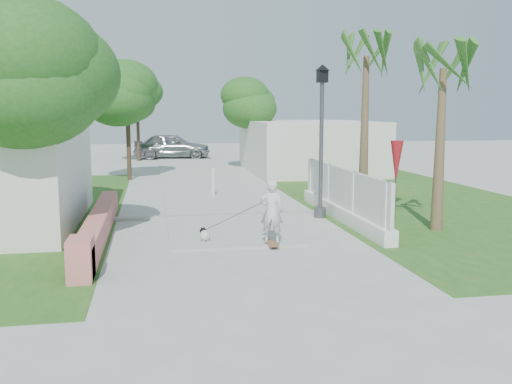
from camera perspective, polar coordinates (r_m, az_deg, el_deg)
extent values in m
plane|color=#B7B7B2|center=(11.11, 0.15, -8.22)|extent=(90.00, 90.00, 0.00)
cube|color=#B7B7B2|center=(30.71, -6.63, 2.28)|extent=(3.20, 36.00, 0.06)
cube|color=#999993|center=(16.88, -3.55, -2.39)|extent=(6.50, 0.25, 0.10)
cube|color=#275C1D|center=(20.77, 15.32, -0.81)|extent=(8.00, 20.00, 0.01)
cube|color=#D8736F|center=(14.82, -15.41, -3.17)|extent=(0.45, 8.00, 0.60)
cube|color=#D8736F|center=(11.11, -17.14, -6.45)|extent=(0.45, 0.80, 0.80)
cube|color=white|center=(16.64, 8.58, -2.10)|extent=(0.35, 7.00, 0.40)
cube|color=white|center=(16.52, 8.63, 0.46)|extent=(0.10, 7.00, 1.10)
cube|color=white|center=(13.60, 12.97, -2.15)|extent=(0.14, 0.14, 1.50)
cube|color=white|center=(15.62, 9.80, -0.75)|extent=(0.14, 0.14, 1.50)
cube|color=white|center=(17.68, 7.36, 0.33)|extent=(0.14, 0.14, 1.50)
cube|color=white|center=(19.58, 5.59, 1.11)|extent=(0.14, 0.14, 1.50)
cube|color=silver|center=(29.63, 5.28, 4.56)|extent=(6.00, 8.00, 2.60)
cylinder|color=#59595E|center=(16.97, 6.43, -2.03)|extent=(0.36, 0.36, 0.30)
cylinder|color=#59595E|center=(16.74, 6.53, 4.21)|extent=(0.12, 0.12, 4.00)
cube|color=black|center=(16.73, 6.65, 11.41)|extent=(0.28, 0.28, 0.35)
cone|color=black|center=(16.75, 6.66, 12.26)|extent=(0.44, 0.44, 0.18)
cylinder|color=white|center=(20.77, -4.31, 0.84)|extent=(0.12, 0.12, 1.00)
sphere|color=white|center=(20.71, -4.33, 2.26)|extent=(0.14, 0.14, 0.14)
cylinder|color=#59595E|center=(16.57, 13.78, 0.51)|extent=(0.04, 0.04, 2.00)
cone|color=red|center=(16.49, 13.86, 2.92)|extent=(0.36, 0.36, 1.20)
cylinder|color=#4C3826|center=(13.78, -21.01, 2.58)|extent=(0.20, 0.20, 3.85)
ellipsoid|color=#1F5919|center=(13.74, -21.36, 9.44)|extent=(3.60, 3.60, 2.70)
ellipsoid|color=#1F5919|center=(13.52, -20.75, 10.99)|extent=(3.06, 3.06, 2.30)
ellipsoid|color=#1F5919|center=(14.01, -22.17, 12.24)|extent=(2.70, 2.70, 2.02)
cylinder|color=#4C3826|center=(19.37, -20.92, 3.51)|extent=(0.20, 0.20, 3.50)
ellipsoid|color=#1F5919|center=(19.32, -21.14, 7.95)|extent=(3.20, 3.20, 2.40)
ellipsoid|color=#1F5919|center=(19.09, -20.71, 9.03)|extent=(2.72, 2.72, 2.05)
ellipsoid|color=#1F5919|center=(19.57, -21.72, 9.97)|extent=(2.40, 2.40, 1.79)
cylinder|color=#4C3826|center=(26.54, -12.64, 5.34)|extent=(0.20, 0.20, 3.85)
ellipsoid|color=#1F5919|center=(26.51, -12.75, 8.90)|extent=(3.40, 3.40, 2.55)
ellipsoid|color=#1F5919|center=(26.31, -12.35, 9.68)|extent=(2.89, 2.89, 2.18)
ellipsoid|color=#1F5919|center=(26.74, -13.22, 10.38)|extent=(2.55, 2.55, 1.90)
cylinder|color=#4C3826|center=(30.95, -0.74, 5.58)|extent=(0.20, 0.20, 3.50)
ellipsoid|color=#1F5919|center=(30.92, -0.74, 8.35)|extent=(3.00, 3.00, 2.25)
ellipsoid|color=#1F5919|center=(30.76, -0.31, 9.01)|extent=(2.55, 2.55, 1.92)
ellipsoid|color=#1F5919|center=(31.09, -1.18, 9.64)|extent=(2.25, 2.25, 1.68)
cylinder|color=#4C3826|center=(36.52, -11.71, 6.07)|extent=(0.20, 0.20, 3.85)
ellipsoid|color=#1F5919|center=(36.50, -11.79, 8.66)|extent=(3.20, 3.20, 2.40)
ellipsoid|color=#1F5919|center=(36.30, -11.49, 9.23)|extent=(2.72, 2.72, 2.05)
ellipsoid|color=#1F5919|center=(36.72, -12.13, 9.74)|extent=(2.40, 2.40, 1.79)
cone|color=brown|center=(18.22, 10.79, 5.70)|extent=(0.32, 0.32, 4.80)
cone|color=brown|center=(15.56, 17.89, 3.95)|extent=(0.32, 0.32, 4.20)
cube|color=brown|center=(13.30, 1.57, -5.11)|extent=(0.48, 0.79, 0.02)
imported|color=silver|center=(13.15, 1.58, -1.94)|extent=(0.63, 0.52, 1.47)
cylinder|color=gray|center=(13.04, 1.52, -5.63)|extent=(0.02, 0.06, 0.06)
cylinder|color=gray|center=(13.06, 2.11, -5.60)|extent=(0.02, 0.06, 0.06)
cylinder|color=gray|center=(13.56, 1.04, -5.08)|extent=(0.02, 0.06, 0.06)
cylinder|color=gray|center=(13.59, 1.61, -5.06)|extent=(0.02, 0.06, 0.06)
ellipsoid|color=silver|center=(13.64, -5.15, -4.36)|extent=(0.28, 0.42, 0.25)
sphere|color=black|center=(13.80, -5.32, -3.90)|extent=(0.16, 0.16, 0.16)
sphere|color=silver|center=(13.88, -5.39, -3.91)|extent=(0.07, 0.07, 0.07)
cone|color=black|center=(13.78, -5.48, -3.60)|extent=(0.05, 0.05, 0.06)
cone|color=black|center=(13.79, -5.18, -3.59)|extent=(0.05, 0.05, 0.06)
cylinder|color=silver|center=(13.75, -5.46, -4.82)|extent=(0.03, 0.03, 0.11)
cylinder|color=silver|center=(13.77, -5.00, -4.80)|extent=(0.03, 0.03, 0.11)
cylinder|color=silver|center=(13.57, -5.29, -4.99)|extent=(0.03, 0.03, 0.11)
cylinder|color=silver|center=(13.59, -4.83, -4.96)|extent=(0.03, 0.03, 0.11)
cylinder|color=silver|center=(13.45, -4.98, -4.25)|extent=(0.03, 0.10, 0.09)
imported|color=#A1A3A8|center=(37.86, -8.39, 4.58)|extent=(5.13, 2.57, 1.68)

